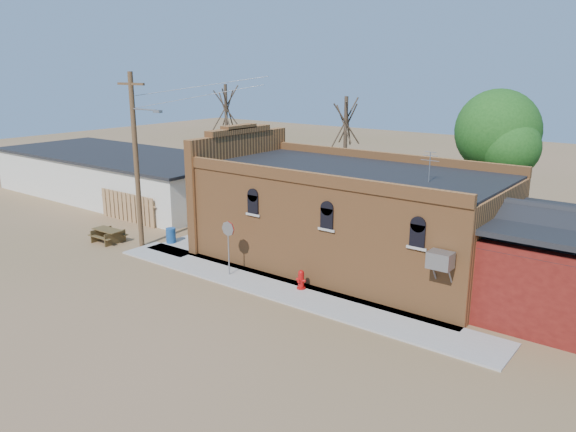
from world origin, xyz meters
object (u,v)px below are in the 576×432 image
Objects in this scene: brick_bar at (344,216)px; fire_hydrant at (301,280)px; utility_pole at (137,157)px; stop_sign at (228,234)px; trash_barrel at (171,235)px; picnic_table at (108,234)px.

brick_bar reaches higher than fire_hydrant.
brick_bar is at bearing 23.69° from utility_pole.
utility_pole reaches higher than brick_bar.
fire_hydrant is 0.33× the size of stop_sign.
trash_barrel is (-9.37, 1.00, -0.01)m from fire_hydrant.
utility_pole is at bearing -156.31° from brick_bar.
utility_pole is at bearing -162.57° from stop_sign.
picnic_table is at bearing -162.05° from utility_pole.
trash_barrel is 0.45× the size of picnic_table.
brick_bar is 12.97m from picnic_table.
stop_sign is at bearing 173.24° from fire_hydrant.
utility_pole is at bearing 16.49° from picnic_table.
trash_barrel is at bearing 30.60° from picnic_table.
fire_hydrant reaches higher than trash_barrel.
picnic_table is (-2.06, -0.67, -4.30)m from utility_pole.
utility_pole is 7.25m from stop_sign.
utility_pole reaches higher than stop_sign.
utility_pole reaches higher than fire_hydrant.
utility_pole reaches higher than picnic_table.
stop_sign is at bearing -15.61° from trash_barrel.
utility_pole reaches higher than trash_barrel.
fire_hydrant is (0.48, -4.11, -1.85)m from brick_bar.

